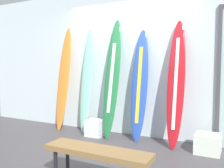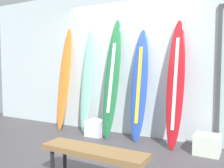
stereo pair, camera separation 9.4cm
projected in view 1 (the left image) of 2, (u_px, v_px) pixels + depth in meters
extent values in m
cube|color=#4C474B|center=(96.00, 155.00, 3.65)|extent=(8.00, 8.00, 0.04)
cube|color=silver|center=(130.00, 61.00, 4.70)|extent=(7.20, 0.20, 2.80)
ellipsoid|color=orange|center=(64.00, 78.00, 5.02)|extent=(0.27, 0.43, 2.09)
ellipsoid|color=#88CCB7|center=(87.00, 81.00, 4.81)|extent=(0.25, 0.36, 2.03)
ellipsoid|color=#23703E|center=(112.00, 78.00, 4.48)|extent=(0.30, 0.54, 2.17)
cube|color=white|center=(111.00, 78.00, 4.45)|extent=(0.07, 0.28, 1.25)
ellipsoid|color=#294DB4|center=(140.00, 85.00, 4.28)|extent=(0.31, 0.44, 1.95)
cube|color=yellow|center=(139.00, 85.00, 4.24)|extent=(0.08, 0.26, 1.31)
ellipsoid|color=red|center=(176.00, 83.00, 3.93)|extent=(0.30, 0.53, 2.06)
cube|color=silver|center=(176.00, 83.00, 3.90)|extent=(0.07, 0.34, 1.45)
cone|color=black|center=(173.00, 137.00, 3.86)|extent=(0.07, 0.09, 0.11)
cube|color=silver|center=(208.00, 144.00, 3.67)|extent=(0.37, 0.37, 0.28)
cube|color=white|center=(95.00, 128.00, 4.59)|extent=(0.32, 0.32, 0.30)
cube|color=#47474C|center=(219.00, 79.00, 3.89)|extent=(0.06, 0.06, 2.19)
cube|color=olive|center=(97.00, 151.00, 2.59)|extent=(1.19, 0.30, 0.06)
cylinder|color=black|center=(56.00, 167.00, 2.73)|extent=(0.04, 0.04, 0.37)
cylinder|color=black|center=(68.00, 160.00, 2.92)|extent=(0.04, 0.04, 0.37)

